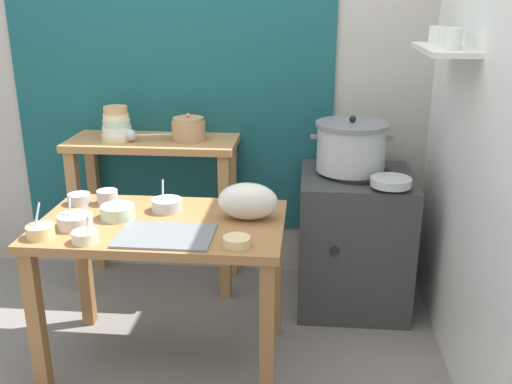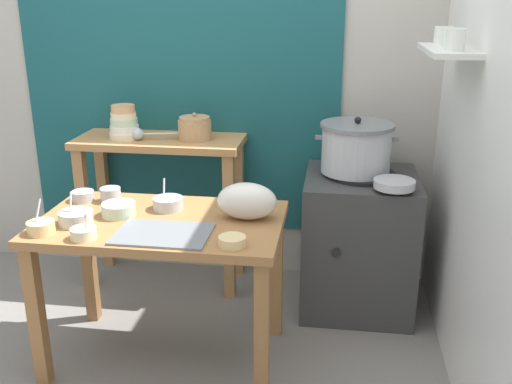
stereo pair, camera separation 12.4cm
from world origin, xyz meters
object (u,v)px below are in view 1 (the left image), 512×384
prep_table (162,244)px  ladle (132,135)px  stove_block (354,239)px  prep_bowl_0 (118,211)px  prep_bowl_5 (167,204)px  back_shelf_table (155,176)px  prep_bowl_7 (40,231)px  wide_pan (391,182)px  clay_pot (189,129)px  steamer_pot (351,146)px  prep_bowl_6 (237,241)px  prep_bowl_4 (79,198)px  plastic_bag (248,201)px  prep_bowl_1 (107,197)px  prep_bowl_2 (85,236)px  prep_bowl_3 (75,220)px  bowl_stack_enamel (117,125)px  serving_tray (165,236)px

prep_table → ladle: 0.86m
stove_block → prep_bowl_0: (-1.12, -0.63, 0.37)m
prep_table → prep_bowl_5: size_ratio=7.66×
back_shelf_table → prep_bowl_7: bearing=-102.3°
wide_pan → prep_bowl_5: (-1.07, -0.29, -0.05)m
prep_bowl_7 → clay_pot: bearing=66.8°
ladle → prep_bowl_5: 0.70m
wide_pan → prep_bowl_0: wide_pan is taller
steamer_pot → clay_pot: size_ratio=2.33×
wide_pan → prep_bowl_5: prep_bowl_5 is taller
prep_table → back_shelf_table: size_ratio=1.15×
prep_bowl_6 → stove_block: bearing=58.5°
ladle → prep_bowl_4: size_ratio=2.49×
prep_bowl_5 → prep_bowl_7: bearing=-141.7°
plastic_bag → prep_bowl_6: 0.31m
prep_table → prep_bowl_7: bearing=-153.8°
back_shelf_table → wide_pan: bearing=-15.3°
prep_bowl_1 → prep_bowl_2: (0.06, -0.45, -0.01)m
ladle → prep_bowl_3: ladle is taller
prep_bowl_4 → prep_bowl_3: bearing=-71.7°
prep_table → wide_pan: 1.16m
bowl_stack_enamel → prep_bowl_2: bowl_stack_enamel is taller
prep_bowl_3 → prep_bowl_4: size_ratio=1.39×
serving_tray → prep_bowl_4: 0.62m
serving_tray → wide_pan: (1.00, 0.59, 0.08)m
clay_pot → prep_bowl_5: (0.02, -0.65, -0.21)m
clay_pot → prep_bowl_3: bearing=-110.3°
back_shelf_table → prep_bowl_1: (-0.08, -0.58, 0.08)m
prep_table → prep_bowl_4: size_ratio=10.09×
prep_bowl_0 → prep_bowl_3: (-0.15, -0.13, -0.00)m
clay_pot → wide_pan: (1.09, -0.36, -0.16)m
prep_bowl_1 → prep_bowl_6: bearing=-32.5°
bowl_stack_enamel → prep_bowl_0: bowl_stack_enamel is taller
prep_table → serving_tray: (0.06, -0.17, 0.12)m
prep_bowl_2 → prep_bowl_6: bearing=1.6°
steamer_pot → prep_bowl_6: 1.05m
prep_bowl_0 → prep_bowl_2: bearing=-99.9°
prep_bowl_1 → prep_bowl_6: (0.68, -0.44, -0.01)m
bowl_stack_enamel → wide_pan: bearing=-12.3°
back_shelf_table → prep_bowl_3: back_shelf_table is taller
prep_bowl_1 → stove_block: bearing=20.2°
wide_pan → prep_bowl_4: wide_pan is taller
prep_table → prep_bowl_2: 0.38m
serving_tray → prep_bowl_6: (0.31, -0.07, 0.02)m
stove_block → prep_bowl_7: size_ratio=5.31×
plastic_bag → steamer_pot: bearing=51.0°
serving_tray → prep_bowl_1: (-0.37, 0.37, 0.03)m
back_shelf_table → prep_bowl_7: (-0.22, -1.01, 0.07)m
prep_bowl_5 → prep_bowl_6: bearing=-44.7°
steamer_pot → ladle: bearing=177.6°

